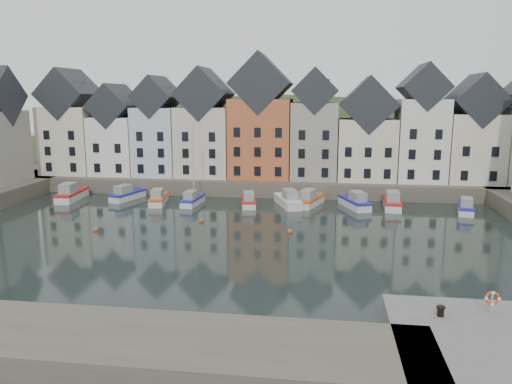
% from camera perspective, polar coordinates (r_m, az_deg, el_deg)
% --- Properties ---
extents(ground, '(260.00, 260.00, 0.00)m').
position_cam_1_polar(ground, '(47.20, -3.88, -6.03)').
color(ground, black).
rests_on(ground, ground).
extents(far_quay, '(90.00, 16.00, 2.00)m').
position_cam_1_polar(far_quay, '(75.83, 0.74, 1.28)').
color(far_quay, '#524C3F').
rests_on(far_quay, ground).
extents(hillside, '(153.60, 70.40, 64.00)m').
position_cam_1_polar(hillside, '(105.48, 2.51, -6.54)').
color(hillside, '#29361B').
rests_on(hillside, ground).
extents(far_terrace, '(72.37, 8.16, 17.78)m').
position_cam_1_polar(far_terrace, '(72.58, 3.09, 7.09)').
color(far_terrace, '#ECE2C5').
rests_on(far_terrace, far_quay).
extents(mooring_buoys, '(20.50, 5.50, 0.50)m').
position_cam_1_polar(mooring_buoys, '(53.05, -6.94, -4.00)').
color(mooring_buoys, '#CE5318').
rests_on(mooring_buoys, ground).
extents(boat_a, '(2.77, 7.07, 2.65)m').
position_cam_1_polar(boat_a, '(71.05, -20.36, -0.25)').
color(boat_a, silver).
rests_on(boat_a, ground).
extents(boat_b, '(3.41, 6.24, 2.29)m').
position_cam_1_polar(boat_b, '(69.13, -14.54, -0.30)').
color(boat_b, silver).
rests_on(boat_b, ground).
extents(boat_c, '(2.79, 6.06, 2.24)m').
position_cam_1_polar(boat_c, '(65.53, -11.10, -0.77)').
color(boat_c, silver).
rests_on(boat_c, ground).
extents(boat_d, '(2.07, 5.56, 10.43)m').
position_cam_1_polar(boat_d, '(64.34, -7.28, -0.86)').
color(boat_d, silver).
rests_on(boat_d, ground).
extents(boat_e, '(2.67, 5.76, 2.13)m').
position_cam_1_polar(boat_e, '(63.15, -0.85, -1.04)').
color(boat_e, silver).
rests_on(boat_e, ground).
extents(boat_f, '(4.17, 6.80, 2.50)m').
position_cam_1_polar(boat_f, '(63.05, 3.68, -0.98)').
color(boat_f, silver).
rests_on(boat_f, ground).
extents(boat_g, '(3.75, 6.59, 2.42)m').
position_cam_1_polar(boat_g, '(63.67, 6.17, -0.92)').
color(boat_g, silver).
rests_on(boat_g, ground).
extents(boat_h, '(4.03, 6.50, 2.39)m').
position_cam_1_polar(boat_h, '(63.25, 11.26, -1.16)').
color(boat_h, silver).
rests_on(boat_h, ground).
extents(boat_i, '(2.41, 6.59, 2.49)m').
position_cam_1_polar(boat_i, '(64.13, 15.29, -1.15)').
color(boat_i, silver).
rests_on(boat_i, ground).
extents(boat_j, '(2.90, 5.82, 2.14)m').
position_cam_1_polar(boat_j, '(64.48, 22.86, -1.66)').
color(boat_j, silver).
rests_on(boat_j, ground).
extents(mooring_bollard, '(0.48, 0.48, 0.56)m').
position_cam_1_polar(mooring_bollard, '(29.55, 20.35, -12.60)').
color(mooring_bollard, black).
rests_on(mooring_bollard, near_quay).
extents(life_ring_post, '(0.80, 0.17, 1.30)m').
position_cam_1_polar(life_ring_post, '(30.74, 25.40, -10.96)').
color(life_ring_post, gray).
rests_on(life_ring_post, near_quay).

